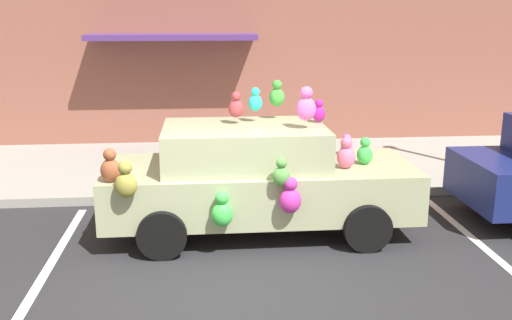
% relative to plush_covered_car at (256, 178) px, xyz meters
% --- Properties ---
extents(ground_plane, '(60.00, 60.00, 0.00)m').
position_rel_plush_covered_car_xyz_m(ground_plane, '(-0.51, -1.66, -0.80)').
color(ground_plane, '#262628').
extents(sidewalk, '(24.00, 4.00, 0.15)m').
position_rel_plush_covered_car_xyz_m(sidewalk, '(-0.51, 3.34, -0.73)').
color(sidewalk, gray).
rests_on(sidewalk, ground).
extents(storefront_building, '(24.00, 1.25, 6.40)m').
position_rel_plush_covered_car_xyz_m(storefront_building, '(-0.52, 5.49, 2.39)').
color(storefront_building, brown).
rests_on(storefront_building, ground).
extents(parking_stripe_front, '(0.12, 3.60, 0.01)m').
position_rel_plush_covered_car_xyz_m(parking_stripe_front, '(3.00, -0.66, -0.80)').
color(parking_stripe_front, silver).
rests_on(parking_stripe_front, ground).
extents(parking_stripe_rear, '(0.12, 3.60, 0.01)m').
position_rel_plush_covered_car_xyz_m(parking_stripe_rear, '(-2.68, -0.66, -0.80)').
color(parking_stripe_rear, silver).
rests_on(parking_stripe_rear, ground).
extents(plush_covered_car, '(4.31, 2.03, 2.12)m').
position_rel_plush_covered_car_xyz_m(plush_covered_car, '(0.00, 0.00, 0.00)').
color(plush_covered_car, '#A2AB80').
rests_on(plush_covered_car, ground).
extents(teddy_bear_on_sidewalk, '(0.36, 0.30, 0.69)m').
position_rel_plush_covered_car_xyz_m(teddy_bear_on_sidewalk, '(-0.07, 2.21, -0.33)').
color(teddy_bear_on_sidewalk, beige).
rests_on(teddy_bear_on_sidewalk, sidewalk).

